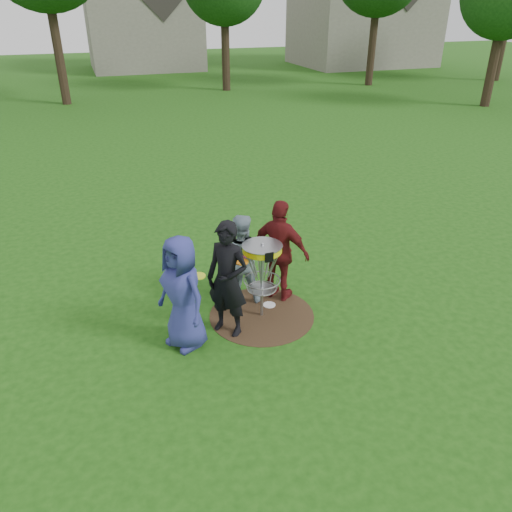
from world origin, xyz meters
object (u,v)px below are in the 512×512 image
object	(u,v)px
player_grey	(240,259)
disc_golf_basket	(262,263)
player_maroon	(280,251)
player_blue	(182,293)
player_black	(227,280)

from	to	relation	value
player_grey	disc_golf_basket	world-z (taller)	player_grey
player_maroon	disc_golf_basket	size ratio (longest dim) A/B	1.35
disc_golf_basket	player_blue	bearing A→B (deg)	-166.19
player_blue	player_grey	bearing A→B (deg)	100.18
player_blue	player_maroon	bearing A→B (deg)	84.17
player_black	player_maroon	world-z (taller)	player_black
player_black	player_grey	size ratio (longest dim) A/B	1.17
player_blue	player_black	bearing A→B (deg)	69.29
player_blue	player_maroon	distance (m)	2.05
player_blue	player_maroon	size ratio (longest dim) A/B	0.99
player_grey	player_blue	bearing A→B (deg)	51.01
player_maroon	player_blue	bearing A→B (deg)	71.19
player_black	player_maroon	bearing A→B (deg)	77.25
player_blue	player_grey	size ratio (longest dim) A/B	1.13
player_maroon	disc_golf_basket	distance (m)	0.67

